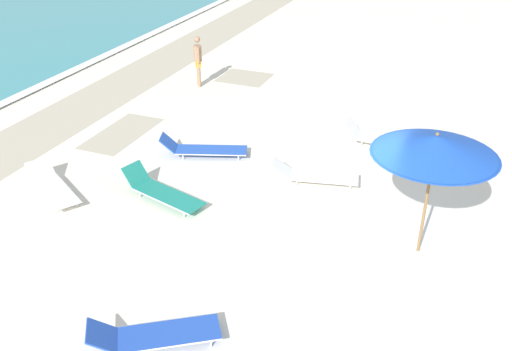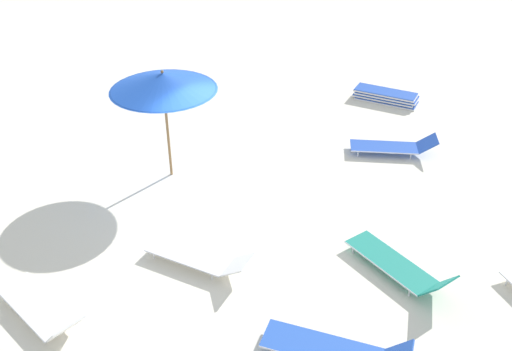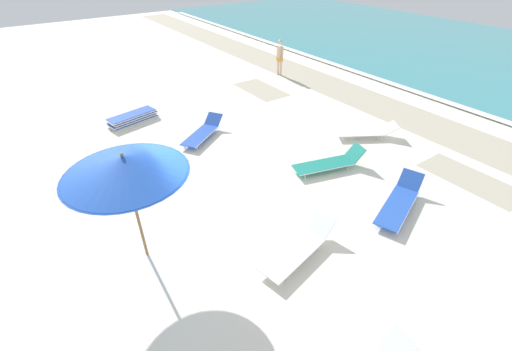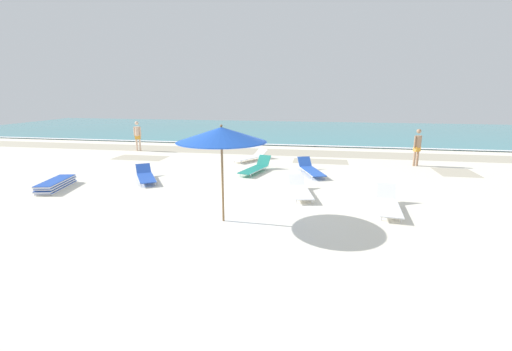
{
  "view_description": "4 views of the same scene",
  "coord_description": "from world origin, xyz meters",
  "views": [
    {
      "loc": [
        -9.87,
        -2.32,
        6.95
      ],
      "look_at": [
        0.11,
        1.69,
        1.03
      ],
      "focal_mm": 40.0,
      "sensor_mm": 36.0,
      "label": 1
    },
    {
      "loc": [
        7.87,
        6.95,
        7.27
      ],
      "look_at": [
        0.14,
        0.73,
        0.99
      ],
      "focal_mm": 40.0,
      "sensor_mm": 36.0,
      "label": 2
    },
    {
      "loc": [
        5.89,
        -2.92,
        5.81
      ],
      "look_at": [
        0.16,
        1.11,
        0.99
      ],
      "focal_mm": 24.0,
      "sensor_mm": 36.0,
      "label": 3
    },
    {
      "loc": [
        2.61,
        -10.43,
        3.47
      ],
      "look_at": [
        0.59,
        0.66,
        0.7
      ],
      "focal_mm": 24.0,
      "sensor_mm": 36.0,
      "label": 4
    }
  ],
  "objects": [
    {
      "name": "sun_lounger_mid_beach_solo",
      "position": [
        -4.09,
        1.78,
        0.21
      ],
      "size": [
        1.67,
        2.1,
        0.5
      ],
      "rotation": [
        0.0,
        0.0,
        0.58
      ],
      "color": "blue",
      "rests_on": "ground_plane"
    },
    {
      "name": "sun_lounger_near_water_left",
      "position": [
        -0.04,
        4.0,
        0.22
      ],
      "size": [
        1.18,
        2.29,
        0.61
      ],
      "rotation": [
        0.0,
        0.0,
        -0.28
      ],
      "color": "#1E8475",
      "rests_on": "ground_plane"
    },
    {
      "name": "beach_umbrella",
      "position": [
        0.14,
        -1.86,
        2.38
      ],
      "size": [
        2.38,
        2.38,
        2.64
      ],
      "color": "olive",
      "rests_on": "ground_plane"
    },
    {
      "name": "sun_lounger_near_water_right",
      "position": [
        4.76,
        -0.19,
        0.22
      ],
      "size": [
        0.78,
        2.16,
        0.6
      ],
      "rotation": [
        0.0,
        0.0,
        -0.08
      ],
      "color": "white",
      "rests_on": "ground_plane"
    },
    {
      "name": "sun_lounger_beside_umbrella",
      "position": [
        2.36,
        4.13,
        0.21
      ],
      "size": [
        1.34,
        2.37,
        0.57
      ],
      "rotation": [
        0.0,
        0.0,
        0.34
      ],
      "color": "blue",
      "rests_on": "ground_plane"
    },
    {
      "name": "sun_lounger_under_umbrella",
      "position": [
        2.07,
        0.92,
        0.21
      ],
      "size": [
        1.04,
        2.21,
        0.49
      ],
      "rotation": [
        0.0,
        0.0,
        0.21
      ],
      "color": "white",
      "rests_on": "ground_plane"
    },
    {
      "name": "lounger_stack",
      "position": [
        -6.78,
        0.16,
        0.16
      ],
      "size": [
        1.0,
        1.99,
        0.32
      ],
      "rotation": [
        0.0,
        0.0,
        0.21
      ],
      "color": "blue",
      "rests_on": "ground_plane"
    },
    {
      "name": "ground_plane",
      "position": [
        0.0,
        0.01,
        -0.08
      ],
      "size": [
        60.0,
        60.0,
        0.16
      ],
      "color": "silver"
    }
  ]
}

